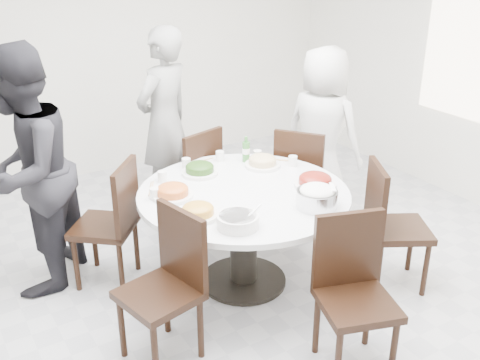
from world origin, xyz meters
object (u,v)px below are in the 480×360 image
chair_se (399,226)px  beverage_bottle (246,149)px  chair_ne (303,178)px  chair_sw (159,292)px  chair_n (189,180)px  chair_s (357,300)px  diner_middle (165,123)px  diner_left (27,173)px  chair_nw (104,224)px  rice_bowl (317,199)px  dining_table (244,238)px  diner_right (322,133)px  soup_bowl (238,221)px

chair_se → beverage_bottle: size_ratio=4.56×
chair_ne → chair_sw: 1.99m
chair_n → chair_s: same height
chair_ne → diner_middle: (-0.86, 0.94, 0.39)m
chair_n → diner_left: 1.40m
chair_nw → diner_middle: bearing=174.2°
chair_nw → rice_bowl: bearing=88.3°
dining_table → chair_sw: chair_sw is taller
diner_right → chair_n: bearing=54.5°
chair_se → diner_right: (0.28, 1.25, 0.30)m
diner_middle → beverage_bottle: bearing=81.4°
chair_n → rice_bowl: size_ratio=3.46×
chair_ne → chair_nw: size_ratio=1.00×
diner_left → beverage_bottle: 1.64m
diner_right → soup_bowl: size_ratio=5.89×
diner_middle → dining_table: bearing=63.4°
chair_nw → diner_right: bearing=132.8°
rice_bowl → chair_se: bearing=-11.2°
dining_table → chair_nw: (-0.85, 0.56, 0.10)m
diner_right → beverage_bottle: 0.93m
chair_s → beverage_bottle: size_ratio=4.56×
chair_n → chair_sw: 1.66m
diner_left → soup_bowl: 1.56m
diner_right → chair_nw: bearing=71.2°
chair_nw → diner_middle: size_ratio=0.55×
chair_n → diner_right: bearing=149.0°
diner_middle → diner_left: size_ratio=0.96×
chair_n → chair_nw: same height
chair_ne → beverage_bottle: (-0.59, -0.00, 0.38)m
rice_bowl → chair_sw: bearing=178.7°
rice_bowl → diner_left: bearing=141.5°
chair_nw → soup_bowl: bearing=69.3°
chair_sw → chair_ne: bearing=104.7°
chair_nw → chair_se: 2.15m
chair_s → diner_right: (1.15, 1.77, 0.30)m
chair_ne → chair_n: (-0.87, 0.47, 0.00)m
chair_n → rice_bowl: (0.25, -1.42, 0.33)m
chair_nw → diner_right: (2.09, 0.09, 0.30)m
chair_s → beverage_bottle: (0.24, 1.59, 0.38)m
chair_nw → diner_left: (-0.43, 0.23, 0.42)m
chair_se → diner_left: (-2.24, 1.38, 0.42)m
chair_nw → chair_se: bearing=97.8°
beverage_bottle → diner_right: bearing=10.7°
chair_s → diner_right: diner_right is taller
chair_sw → chair_s: size_ratio=1.00×
dining_table → diner_left: 1.60m
rice_bowl → soup_bowl: 0.59m
beverage_bottle → chair_nw: bearing=176.0°
dining_table → diner_right: 1.45m
dining_table → chair_s: bearing=-85.7°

